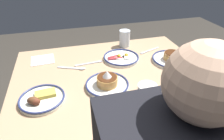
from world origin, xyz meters
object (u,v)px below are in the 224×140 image
plate_far_side (107,83)px  drinking_glass (125,39)px  paper_napkin (43,60)px  fork_far (150,50)px  fork_near (89,63)px  plate_far_companion (41,99)px  plate_near_main (172,59)px  butter_knife (186,87)px  tea_spoon (75,68)px  plate_center_pancakes (121,58)px  coffee_mug (147,94)px

plate_far_side → drinking_glass: bearing=-118.2°
paper_napkin → fork_far: bearing=175.6°
plate_far_side → fork_near: bearing=-78.3°
paper_napkin → fork_near: size_ratio=0.80×
plate_far_companion → fork_far: (-0.76, -0.38, -0.01)m
plate_near_main → butter_knife: plate_near_main is taller
fork_far → plate_far_side: bearing=40.1°
drinking_glass → fork_near: 0.38m
plate_far_companion → fork_near: size_ratio=1.21×
fork_near → tea_spoon: size_ratio=1.08×
plate_far_companion → paper_napkin: size_ratio=1.51×
plate_center_pancakes → coffee_mug: (0.01, 0.45, 0.04)m
drinking_glass → paper_napkin: (0.61, 0.07, -0.05)m
plate_near_main → tea_spoon: plate_near_main is taller
tea_spoon → plate_far_companion: bearing=53.8°
plate_far_companion → drinking_glass: drinking_glass is taller
drinking_glass → paper_napkin: 0.62m
coffee_mug → drinking_glass: (-0.10, -0.65, 0.01)m
plate_far_side → tea_spoon: bearing=-57.4°
fork_near → plate_center_pancakes: bearing=-178.9°
plate_far_side → fork_near: plate_far_side is taller
coffee_mug → drinking_glass: size_ratio=0.89×
plate_center_pancakes → drinking_glass: drinking_glass is taller
plate_center_pancakes → coffee_mug: size_ratio=2.15×
plate_near_main → fork_near: (0.54, -0.11, -0.02)m
plate_center_pancakes → butter_knife: 0.47m
plate_far_companion → fork_far: bearing=-153.3°
plate_center_pancakes → drinking_glass: (-0.09, -0.20, 0.04)m
plate_far_side → butter_knife: size_ratio=1.02×
paper_napkin → tea_spoon: tea_spoon is taller
plate_far_companion → tea_spoon: bearing=-126.2°
paper_napkin → tea_spoon: size_ratio=0.87×
coffee_mug → fork_far: bearing=-116.3°
plate_far_companion → fork_near: bearing=-133.1°
plate_center_pancakes → fork_near: plate_center_pancakes is taller
plate_near_main → paper_napkin: (0.84, -0.24, -0.02)m
plate_near_main → plate_far_companion: size_ratio=1.16×
fork_near → tea_spoon: tea_spoon is taller
plate_far_companion → tea_spoon: 0.33m
plate_near_main → tea_spoon: (0.64, -0.07, -0.02)m
coffee_mug → tea_spoon: (0.30, -0.41, -0.05)m
plate_far_companion → paper_napkin: bearing=-88.6°
plate_far_side → tea_spoon: (0.15, -0.23, -0.02)m
plate_far_companion → fork_far: 0.85m
drinking_glass → plate_far_companion: bearing=40.4°
plate_far_side → fork_near: size_ratio=1.28×
plate_center_pancakes → fork_near: (0.22, 0.00, -0.01)m
drinking_glass → paper_napkin: drinking_glass is taller
plate_far_companion → coffee_mug: coffee_mug is taller
plate_near_main → plate_far_side: (0.49, 0.16, 0.00)m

